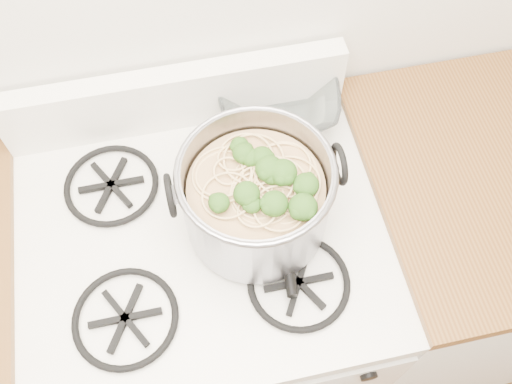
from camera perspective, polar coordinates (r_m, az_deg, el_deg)
name	(u,v)px	position (r m, az deg, el deg)	size (l,w,h in m)	color
gas_range	(215,306)	(1.62, -4.08, -11.35)	(0.76, 0.66, 0.92)	white
counter_left	(27,341)	(1.68, -21.89, -13.67)	(0.25, 0.65, 0.92)	silver
counter_right	(512,241)	(1.82, 24.25, -4.47)	(1.00, 0.65, 0.92)	silver
stock_pot	(256,198)	(1.09, 0.00, -0.58)	(0.33, 0.30, 0.20)	gray
spatula	(276,181)	(1.20, 2.02, 1.09)	(0.29, 0.31, 0.02)	black
glass_bowl	(278,102)	(1.32, 2.19, 9.01)	(0.11, 0.11, 0.03)	white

